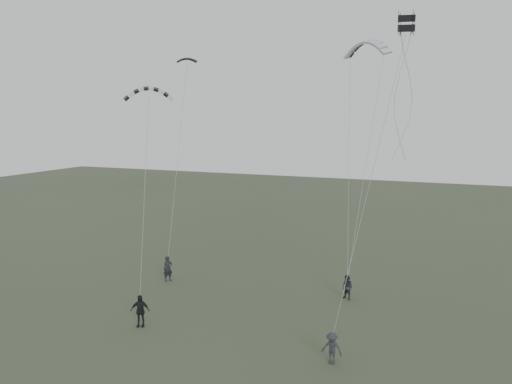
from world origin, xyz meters
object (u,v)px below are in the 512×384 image
at_px(flyer_left, 168,269).
at_px(flyer_far, 332,348).
at_px(flyer_right, 347,288).
at_px(kite_pale_large, 367,42).
at_px(kite_striped, 149,88).
at_px(kite_dark_small, 187,59).
at_px(kite_box, 406,23).
at_px(flyer_center, 140,311).

relative_size(flyer_left, flyer_far, 1.16).
bearing_deg(flyer_right, flyer_left, -151.10).
height_order(flyer_left, kite_pale_large, kite_pale_large).
bearing_deg(flyer_far, kite_striped, 167.88).
bearing_deg(flyer_far, kite_dark_small, 145.84).
distance_m(flyer_right, flyer_far, 8.71).
bearing_deg(kite_box, flyer_left, 153.36).
relative_size(flyer_center, kite_pale_large, 0.47).
xyz_separation_m(flyer_left, flyer_far, (13.71, -7.44, -0.12)).
height_order(flyer_left, kite_box, kite_box).
height_order(flyer_far, kite_box, kite_box).
bearing_deg(kite_dark_small, flyer_left, -102.72).
relative_size(kite_pale_large, kite_striped, 1.31).
distance_m(flyer_center, kite_dark_small, 19.45).
bearing_deg(kite_dark_small, flyer_right, -35.91).
bearing_deg(flyer_center, kite_dark_small, 85.76).
bearing_deg(kite_pale_large, kite_box, -44.17).
distance_m(flyer_center, flyer_far, 10.94).
height_order(flyer_left, kite_dark_small, kite_dark_small).
bearing_deg(kite_dark_small, kite_striped, -98.24).
relative_size(flyer_left, kite_pale_large, 0.47).
distance_m(flyer_left, kite_pale_large, 21.73).
distance_m(flyer_left, flyer_far, 15.60).
distance_m(flyer_left, kite_box, 22.48).
bearing_deg(flyer_left, kite_striped, -120.07).
bearing_deg(flyer_far, kite_pale_large, 101.41).
height_order(kite_pale_large, kite_box, kite_pale_large).
relative_size(flyer_center, kite_striped, 0.62).
height_order(flyer_right, flyer_center, flyer_center).
bearing_deg(flyer_center, kite_striped, 91.55).
bearing_deg(kite_dark_small, kite_pale_large, -5.93).
relative_size(kite_pale_large, kite_box, 5.05).
xyz_separation_m(flyer_center, kite_pale_large, (9.32, 15.48, 16.08)).
bearing_deg(kite_dark_small, flyer_center, -95.34).
bearing_deg(kite_dark_small, kite_box, -49.68).
height_order(flyer_center, kite_dark_small, kite_dark_small).
height_order(flyer_left, flyer_far, flyer_left).
xyz_separation_m(flyer_right, kite_box, (3.53, -5.57, 15.12)).
bearing_deg(flyer_right, flyer_far, -59.27).
bearing_deg(flyer_left, kite_dark_small, 49.84).
relative_size(flyer_right, kite_striped, 0.54).
xyz_separation_m(flyer_right, flyer_center, (-9.84, -8.48, 0.11)).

